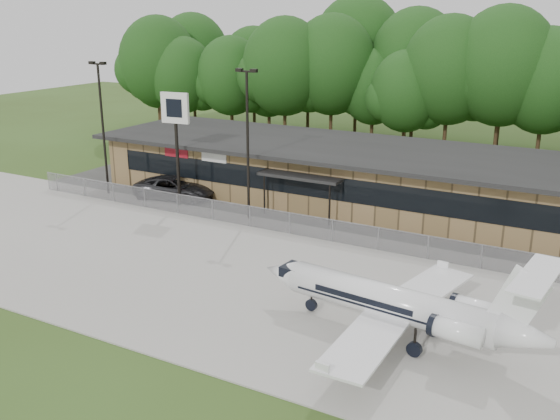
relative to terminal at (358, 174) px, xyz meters
The scene contains 11 objects.
ground 24.04m from the terminal, 89.99° to the right, with size 160.00×160.00×0.00m, color #344719.
apron 16.08m from the terminal, 89.99° to the right, with size 64.00×18.00×0.08m, color #9E9B93.
parking_lot 4.93m from the terminal, 89.96° to the right, with size 50.00×9.00×0.06m, color #383835.
terminal is the anchor object (origin of this frame).
fence 9.05m from the terminal, 89.98° to the right, with size 46.00×0.04×1.52m.
treeline 18.83m from the terminal, 89.99° to the left, with size 72.00×12.00×15.00m, color #153912, non-canonical shape.
light_pole_left 19.84m from the terminal, 157.54° to the right, with size 1.55×0.30×10.23m.
light_pole_mid 9.73m from the terminal, 123.89° to the right, with size 1.55×0.30×10.23m.
business_jet 20.89m from the terminal, 63.00° to the right, with size 13.51×12.07×4.54m.
suv 13.94m from the terminal, 154.53° to the right, with size 2.87×6.23×1.73m, color #343437.
pole_sign 13.93m from the terminal, 147.48° to the right, with size 2.19×0.46×8.31m.
Camera 1 is at (16.68, -18.43, 13.61)m, focal length 40.00 mm.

